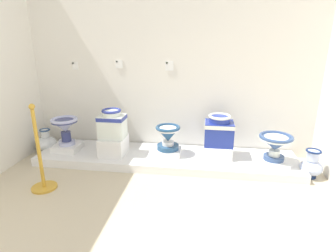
% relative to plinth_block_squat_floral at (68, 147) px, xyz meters
% --- Properties ---
extents(ground_plane, '(6.05, 5.79, 0.02)m').
position_rel_plinth_block_squat_floral_xyz_m(ground_plane, '(1.42, -1.65, -0.16)').
color(ground_plane, beige).
extents(wall_back, '(4.25, 0.06, 3.02)m').
position_rel_plinth_block_squat_floral_xyz_m(wall_back, '(1.42, 0.48, 1.36)').
color(wall_back, white).
rests_on(wall_back, ground_plane).
extents(display_platform, '(3.52, 0.79, 0.11)m').
position_rel_plinth_block_squat_floral_xyz_m(display_platform, '(1.42, 0.03, -0.10)').
color(display_platform, white).
rests_on(display_platform, ground_plane).
extents(plinth_block_squat_floral, '(0.36, 0.33, 0.08)m').
position_rel_plinth_block_squat_floral_xyz_m(plinth_block_squat_floral, '(0.00, 0.00, 0.00)').
color(plinth_block_squat_floral, white).
rests_on(plinth_block_squat_floral, display_platform).
extents(antique_toilet_squat_floral, '(0.37, 0.37, 0.39)m').
position_rel_plinth_block_squat_floral_xyz_m(antique_toilet_squat_floral, '(0.00, 0.00, 0.32)').
color(antique_toilet_squat_floral, '#B6BBE6').
rests_on(antique_toilet_squat_floral, plinth_block_squat_floral).
extents(plinth_block_leftmost, '(0.33, 0.39, 0.24)m').
position_rel_plinth_block_squat_floral_xyz_m(plinth_block_leftmost, '(0.70, -0.04, 0.08)').
color(plinth_block_leftmost, white).
rests_on(plinth_block_leftmost, display_platform).
extents(antique_toilet_leftmost, '(0.35, 0.27, 0.39)m').
position_rel_plinth_block_squat_floral_xyz_m(antique_toilet_leftmost, '(0.70, -0.04, 0.40)').
color(antique_toilet_leftmost, white).
rests_on(antique_toilet_leftmost, plinth_block_leftmost).
extents(plinth_block_central_ornate, '(0.35, 0.29, 0.08)m').
position_rel_plinth_block_squat_floral_xyz_m(plinth_block_central_ornate, '(1.45, 0.06, -0.00)').
color(plinth_block_central_ornate, white).
rests_on(plinth_block_central_ornate, display_platform).
extents(antique_toilet_central_ornate, '(0.34, 0.34, 0.33)m').
position_rel_plinth_block_squat_floral_xyz_m(antique_toilet_central_ornate, '(1.45, 0.06, 0.23)').
color(antique_toilet_central_ornate, navy).
rests_on(antique_toilet_central_ornate, plinth_block_central_ornate).
extents(plinth_block_slender_white, '(0.36, 0.37, 0.16)m').
position_rel_plinth_block_squat_floral_xyz_m(plinth_block_slender_white, '(2.12, 0.10, 0.04)').
color(plinth_block_slender_white, white).
rests_on(plinth_block_slender_white, display_platform).
extents(antique_toilet_slender_white, '(0.38, 0.32, 0.41)m').
position_rel_plinth_block_squat_floral_xyz_m(antique_toilet_slender_white, '(2.12, 0.10, 0.33)').
color(antique_toilet_slender_white, navy).
rests_on(antique_toilet_slender_white, plinth_block_slender_white).
extents(plinth_block_tall_cobalt, '(0.34, 0.34, 0.05)m').
position_rel_plinth_block_squat_floral_xyz_m(plinth_block_tall_cobalt, '(2.82, -0.04, -0.02)').
color(plinth_block_tall_cobalt, white).
rests_on(plinth_block_tall_cobalt, display_platform).
extents(antique_toilet_tall_cobalt, '(0.41, 0.41, 0.33)m').
position_rel_plinth_block_squat_floral_xyz_m(antique_toilet_tall_cobalt, '(2.82, -0.04, 0.23)').
color(antique_toilet_tall_cobalt, '#354F81').
rests_on(antique_toilet_tall_cobalt, plinth_block_tall_cobalt).
extents(info_placard_first, '(0.09, 0.01, 0.11)m').
position_rel_plinth_block_squat_floral_xyz_m(info_placard_first, '(0.02, 0.44, 1.11)').
color(info_placard_first, white).
extents(info_placard_second, '(0.10, 0.01, 0.11)m').
position_rel_plinth_block_squat_floral_xyz_m(info_placard_second, '(0.69, 0.44, 1.14)').
color(info_placard_second, white).
extents(info_placard_third, '(0.11, 0.01, 0.13)m').
position_rel_plinth_block_squat_floral_xyz_m(info_placard_third, '(1.41, 0.44, 1.12)').
color(info_placard_third, white).
extents(decorative_vase_spare, '(0.30, 0.30, 0.36)m').
position_rel_plinth_block_squat_floral_xyz_m(decorative_vase_spare, '(-0.40, 0.13, -0.01)').
color(decorative_vase_spare, '#304B73').
rests_on(decorative_vase_spare, ground_plane).
extents(decorative_vase_corner, '(0.26, 0.26, 0.36)m').
position_rel_plinth_block_squat_floral_xyz_m(decorative_vase_corner, '(3.24, -0.14, -0.00)').
color(decorative_vase_corner, navy).
rests_on(decorative_vase_corner, ground_plane).
extents(stanchion_post_near_left, '(0.28, 0.28, 0.99)m').
position_rel_plinth_block_squat_floral_xyz_m(stanchion_post_near_left, '(0.15, -0.85, 0.12)').
color(stanchion_post_near_left, gold).
rests_on(stanchion_post_near_left, ground_plane).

